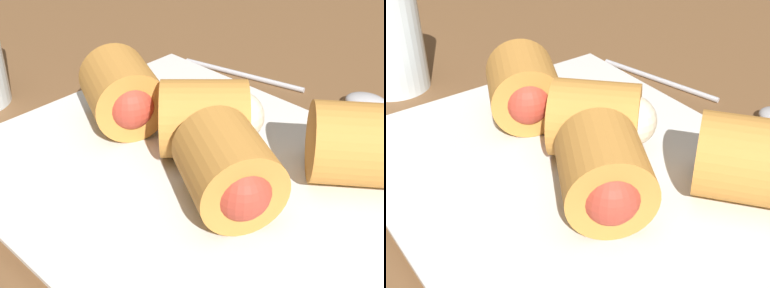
% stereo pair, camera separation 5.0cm
% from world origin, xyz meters
% --- Properties ---
extents(table_surface, '(1.80, 1.40, 0.02)m').
position_xyz_m(table_surface, '(0.00, 0.00, 0.01)').
color(table_surface, brown).
rests_on(table_surface, ground).
extents(serving_plate, '(0.31, 0.26, 0.01)m').
position_xyz_m(serving_plate, '(-0.03, 0.02, 0.03)').
color(serving_plate, silver).
rests_on(serving_plate, table_surface).
extents(roll_front_left, '(0.08, 0.08, 0.06)m').
position_xyz_m(roll_front_left, '(-0.12, -0.05, 0.06)').
color(roll_front_left, '#C68438').
rests_on(roll_front_left, serving_plate).
extents(roll_front_right, '(0.08, 0.08, 0.06)m').
position_xyz_m(roll_front_right, '(-0.03, -0.01, 0.06)').
color(roll_front_right, '#C68438').
rests_on(roll_front_right, serving_plate).
extents(roll_back_left, '(0.08, 0.08, 0.06)m').
position_xyz_m(roll_back_left, '(0.05, 0.02, 0.06)').
color(roll_back_left, '#C68438').
rests_on(roll_back_left, serving_plate).
extents(roll_back_right, '(0.08, 0.08, 0.06)m').
position_xyz_m(roll_back_right, '(-0.08, 0.04, 0.06)').
color(roll_back_right, '#C68438').
rests_on(roll_back_right, serving_plate).
extents(spoon, '(0.20, 0.06, 0.01)m').
position_xyz_m(spoon, '(-0.04, -0.16, 0.03)').
color(spoon, '#B2B2B7').
rests_on(spoon, table_surface).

